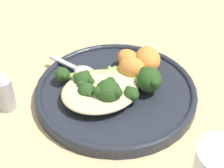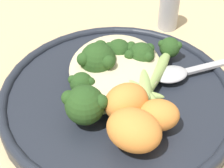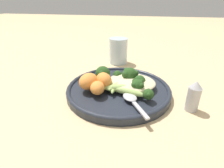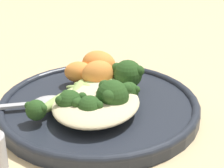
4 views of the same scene
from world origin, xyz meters
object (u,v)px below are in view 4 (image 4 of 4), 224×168
object	(u,v)px
quinoa_mound	(96,103)
spoon	(43,102)
broccoli_stalk_3	(107,95)
broccoli_stalk_4	(114,91)
broccoli_stalk_2	(87,102)
sweet_potato_chunk_1	(79,72)
sweet_potato_chunk_0	(99,64)
broccoli_stalk_0	(53,103)
plate	(99,106)
sweet_potato_chunk_2	(98,74)
broccoli_stalk_1	(73,98)
broccoli_stalk_5	(121,76)

from	to	relation	value
quinoa_mound	spoon	size ratio (longest dim) A/B	1.28
quinoa_mound	broccoli_stalk_3	bearing A→B (deg)	-42.15
quinoa_mound	spoon	world-z (taller)	quinoa_mound
broccoli_stalk_3	broccoli_stalk_4	distance (m)	0.03
broccoli_stalk_2	spoon	bearing A→B (deg)	-118.84
broccoli_stalk_2	sweet_potato_chunk_1	world-z (taller)	same
sweet_potato_chunk_0	spoon	size ratio (longest dim) A/B	0.55
quinoa_mound	broccoli_stalk_0	distance (m)	0.06
plate	broccoli_stalk_4	world-z (taller)	broccoli_stalk_4
plate	sweet_potato_chunk_2	distance (m)	0.05
broccoli_stalk_1	broccoli_stalk_4	xyz separation A→B (m)	(0.04, -0.04, -0.00)
plate	sweet_potato_chunk_0	world-z (taller)	sweet_potato_chunk_0
sweet_potato_chunk_0	sweet_potato_chunk_2	distance (m)	0.04
broccoli_stalk_0	broccoli_stalk_2	distance (m)	0.05
sweet_potato_chunk_2	broccoli_stalk_3	bearing A→B (deg)	-149.72
broccoli_stalk_3	broccoli_stalk_5	size ratio (longest dim) A/B	1.07
sweet_potato_chunk_2	broccoli_stalk_1	bearing A→B (deg)	172.68
broccoli_stalk_5	quinoa_mound	bearing A→B (deg)	-132.92
sweet_potato_chunk_0	spoon	xyz separation A→B (m)	(-0.11, 0.04, -0.02)
plate	quinoa_mound	xyz separation A→B (m)	(-0.03, -0.01, 0.02)
broccoli_stalk_3	spoon	size ratio (longest dim) A/B	1.01
sweet_potato_chunk_0	spoon	world-z (taller)	sweet_potato_chunk_0
broccoli_stalk_0	broccoli_stalk_1	world-z (taller)	broccoli_stalk_1
broccoli_stalk_3	spoon	world-z (taller)	broccoli_stalk_3
broccoli_stalk_2	sweet_potato_chunk_2	xyz separation A→B (m)	(0.07, 0.01, 0.01)
broccoli_stalk_4	sweet_potato_chunk_0	xyz separation A→B (m)	(0.07, 0.05, 0.01)
broccoli_stalk_3	sweet_potato_chunk_1	world-z (taller)	broccoli_stalk_3
broccoli_stalk_1	sweet_potato_chunk_1	distance (m)	0.08
broccoli_stalk_1	sweet_potato_chunk_0	world-z (taller)	sweet_potato_chunk_0
plate	spoon	size ratio (longest dim) A/B	2.74
broccoli_stalk_1	broccoli_stalk_5	world-z (taller)	broccoli_stalk_5
plate	broccoli_stalk_1	distance (m)	0.05
quinoa_mound	broccoli_stalk_5	distance (m)	0.08
broccoli_stalk_0	broccoli_stalk_2	bearing A→B (deg)	120.00
sweet_potato_chunk_0	quinoa_mound	bearing A→B (deg)	-161.25
broccoli_stalk_0	sweet_potato_chunk_2	bearing A→B (deg)	174.56
quinoa_mound	sweet_potato_chunk_2	distance (m)	0.07
broccoli_stalk_3	broccoli_stalk_0	bearing A→B (deg)	-126.65
spoon	broccoli_stalk_1	bearing A→B (deg)	159.45
broccoli_stalk_3	sweet_potato_chunk_2	bearing A→B (deg)	150.59
broccoli_stalk_1	sweet_potato_chunk_1	size ratio (longest dim) A/B	2.32
broccoli_stalk_5	spoon	size ratio (longest dim) A/B	0.94
quinoa_mound	broccoli_stalk_2	world-z (taller)	broccoli_stalk_2
broccoli_stalk_2	sweet_potato_chunk_0	bearing A→B (deg)	160.79
quinoa_mound	broccoli_stalk_1	xyz separation A→B (m)	(-0.00, 0.03, 0.00)
quinoa_mound	broccoli_stalk_3	xyz separation A→B (m)	(0.01, -0.01, 0.01)
broccoli_stalk_1	spoon	xyz separation A→B (m)	(-0.01, 0.04, -0.01)
spoon	broccoli_stalk_2	bearing A→B (deg)	152.88
broccoli_stalk_4	broccoli_stalk_0	bearing A→B (deg)	-139.22
plate	sweet_potato_chunk_1	bearing A→B (deg)	47.27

